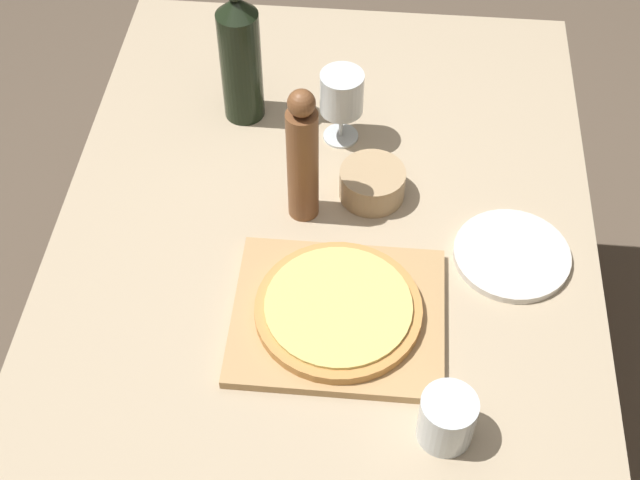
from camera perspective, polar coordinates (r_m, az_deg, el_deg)
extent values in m
plane|color=brown|center=(2.20, 0.07, -13.27)|extent=(12.00, 12.00, 0.00)
cube|color=tan|center=(1.58, 0.10, -1.13)|extent=(0.97, 1.43, 0.03)
cylinder|color=brown|center=(2.35, -8.91, 6.26)|extent=(0.06, 0.06, 0.72)
cylinder|color=brown|center=(2.32, 12.09, 4.91)|extent=(0.06, 0.06, 0.72)
cube|color=tan|center=(1.47, 1.17, -4.88)|extent=(0.35, 0.30, 0.02)
cylinder|color=#C68947|center=(1.46, 1.18, -4.47)|extent=(0.27, 0.27, 0.02)
cylinder|color=#E0C66B|center=(1.45, 1.19, -4.20)|extent=(0.24, 0.24, 0.01)
cylinder|color=black|center=(1.75, -5.07, 11.03)|extent=(0.08, 0.08, 0.24)
cone|color=black|center=(1.66, -5.40, 14.70)|extent=(0.08, 0.08, 0.04)
cylinder|color=brown|center=(1.54, -1.11, 4.80)|extent=(0.06, 0.06, 0.23)
sphere|color=brown|center=(1.45, -1.20, 8.74)|extent=(0.05, 0.05, 0.05)
cylinder|color=silver|center=(1.76, 1.33, 6.68)|extent=(0.07, 0.07, 0.00)
cylinder|color=silver|center=(1.74, 1.36, 7.53)|extent=(0.01, 0.01, 0.07)
cylinder|color=silver|center=(1.69, 1.40, 9.41)|extent=(0.08, 0.08, 0.08)
cylinder|color=tan|center=(1.64, 3.36, 3.64)|extent=(0.12, 0.12, 0.06)
cylinder|color=silver|center=(1.34, 8.12, -11.25)|extent=(0.08, 0.08, 0.09)
cylinder|color=silver|center=(1.59, 12.17, -0.94)|extent=(0.20, 0.20, 0.01)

